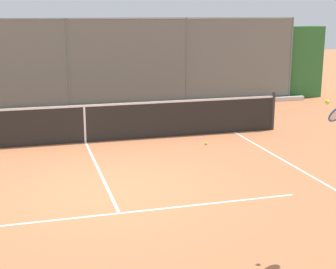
{
  "coord_description": "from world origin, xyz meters",
  "views": [
    {
      "loc": [
        1.3,
        8.71,
        3.22
      ],
      "look_at": [
        -1.08,
        0.23,
        1.05
      ],
      "focal_mm": 53.59,
      "sensor_mm": 36.0,
      "label": 1
    }
  ],
  "objects": [
    {
      "name": "court_line_markings",
      "position": [
        0.0,
        1.47,
        0.0
      ],
      "size": [
        8.17,
        8.7,
        0.01
      ],
      "color": "white",
      "rests_on": "ground"
    },
    {
      "name": "ground_plane",
      "position": [
        0.0,
        0.0,
        0.0
      ],
      "size": [
        60.0,
        60.0,
        0.0
      ],
      "primitive_type": "plane",
      "color": "#B76B42"
    },
    {
      "name": "tennis_ball_by_sideline",
      "position": [
        -2.86,
        -2.59,
        0.03
      ],
      "size": [
        0.07,
        0.07,
        0.07
      ],
      "primitive_type": "sphere",
      "color": "#CCDB33",
      "rests_on": "ground"
    },
    {
      "name": "tennis_net",
      "position": [
        0.0,
        -3.65,
        0.49
      ],
      "size": [
        10.5,
        0.09,
        1.07
      ],
      "color": "#2D2D2D",
      "rests_on": "ground"
    },
    {
      "name": "fence_backdrop",
      "position": [
        0.0,
        -8.56,
        1.33
      ],
      "size": [
        19.14,
        1.37,
        3.02
      ],
      "color": "slate",
      "rests_on": "ground"
    }
  ]
}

